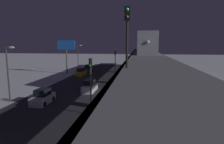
{
  "coord_description": "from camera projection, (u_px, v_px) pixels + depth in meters",
  "views": [
    {
      "loc": [
        -5.16,
        28.0,
        7.96
      ],
      "look_at": [
        1.11,
        -16.12,
        1.28
      ],
      "focal_mm": 30.13,
      "sensor_mm": 36.0,
      "label": 1
    }
  ],
  "objects": [
    {
      "name": "commercial_billboard",
      "position": [
        66.0,
        48.0,
        49.9
      ],
      "size": [
        4.8,
        0.36,
        8.9
      ],
      "color": "#4C4C51",
      "rests_on": "ground_plane"
    },
    {
      "name": "avenue_asphalt",
      "position": [
        67.0,
        94.0,
        30.17
      ],
      "size": [
        11.0,
        89.44,
        0.01
      ],
      "primitive_type": "cube",
      "color": "#28282D",
      "rests_on": "ground_plane"
    },
    {
      "name": "street_lamp_far",
      "position": [
        79.0,
        55.0,
        54.78
      ],
      "size": [
        1.35,
        0.44,
        7.65
      ],
      "color": "#38383D",
      "rests_on": "ground_plane"
    },
    {
      "name": "sedan_white",
      "position": [
        43.0,
        98.0,
        25.3
      ],
      "size": [
        1.91,
        4.05,
        1.97
      ],
      "color": "silver",
      "rests_on": "ground_plane"
    },
    {
      "name": "sedan_yellow",
      "position": [
        81.0,
        72.0,
        47.73
      ],
      "size": [
        1.8,
        4.09,
        1.97
      ],
      "color": "gold",
      "rests_on": "ground_plane"
    },
    {
      "name": "street_lamp_near",
      "position": [
        9.0,
        67.0,
        25.4
      ],
      "size": [
        1.35,
        0.44,
        7.65
      ],
      "color": "#38383D",
      "rests_on": "ground_plane"
    },
    {
      "name": "subway_train",
      "position": [
        144.0,
        43.0,
        43.67
      ],
      "size": [
        2.94,
        36.87,
        3.4
      ],
      "color": "#999EA8",
      "rests_on": "elevated_railway"
    },
    {
      "name": "sedan_green",
      "position": [
        88.0,
        69.0,
        54.82
      ],
      "size": [
        1.8,
        4.29,
        1.97
      ],
      "color": "#2D6038",
      "rests_on": "ground_plane"
    },
    {
      "name": "elevated_railway",
      "position": [
        146.0,
        61.0,
        27.63
      ],
      "size": [
        5.0,
        89.44,
        6.36
      ],
      "color": "slate",
      "rests_on": "ground_plane"
    },
    {
      "name": "sedan_white_2",
      "position": [
        90.0,
        87.0,
        31.77
      ],
      "size": [
        1.8,
        4.49,
        1.97
      ],
      "rotation": [
        0.0,
        0.0,
        3.14
      ],
      "color": "silver",
      "rests_on": "ground_plane"
    },
    {
      "name": "traffic_light_mid",
      "position": [
        115.0,
        61.0,
        42.06
      ],
      "size": [
        0.32,
        0.44,
        6.4
      ],
      "color": "#2D2D2D",
      "rests_on": "ground_plane"
    },
    {
      "name": "ground_plane",
      "position": [
        105.0,
        95.0,
        29.31
      ],
      "size": [
        240.0,
        240.0,
        0.0
      ],
      "primitive_type": "plane",
      "color": "silver"
    },
    {
      "name": "rail_signal",
      "position": [
        127.0,
        27.0,
        12.28
      ],
      "size": [
        0.36,
        0.41,
        4.0
      ],
      "color": "black",
      "rests_on": "elevated_railway"
    },
    {
      "name": "traffic_light_near",
      "position": [
        91.0,
        78.0,
        20.7
      ],
      "size": [
        0.32,
        0.44,
        6.4
      ],
      "color": "#2D2D2D",
      "rests_on": "ground_plane"
    }
  ]
}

